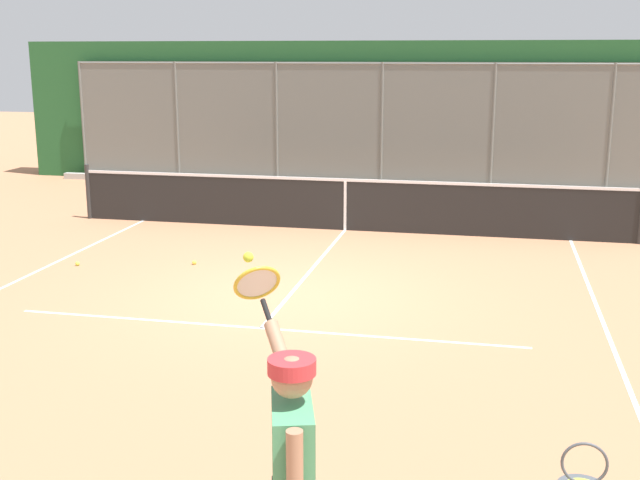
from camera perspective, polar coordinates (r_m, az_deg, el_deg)
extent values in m
plane|color=#B27551|center=(10.80, -2.20, -3.97)|extent=(60.00, 60.00, 0.00)
cube|color=white|center=(9.56, -4.21, -6.29)|extent=(6.24, 0.05, 0.01)
cube|color=white|center=(9.79, 19.96, -6.62)|extent=(0.05, 10.03, 0.01)
cube|color=white|center=(12.11, -0.56, -2.04)|extent=(0.05, 5.52, 0.01)
cylinder|color=slate|center=(19.17, 20.02, 7.35)|extent=(0.07, 0.07, 2.98)
cylinder|color=slate|center=(18.99, 12.23, 7.79)|extent=(0.07, 0.07, 2.98)
cylinder|color=slate|center=(19.16, 4.43, 8.10)|extent=(0.07, 0.07, 2.98)
cylinder|color=slate|center=(19.68, -3.11, 8.25)|extent=(0.07, 0.07, 2.98)
cylinder|color=slate|center=(20.50, -10.16, 8.27)|extent=(0.07, 0.07, 2.98)
cylinder|color=slate|center=(21.61, -16.57, 8.17)|extent=(0.07, 0.07, 2.98)
cylinder|color=slate|center=(19.09, 4.50, 12.44)|extent=(15.48, 0.05, 0.05)
cube|color=slate|center=(19.16, 4.43, 8.10)|extent=(15.48, 0.02, 2.98)
cube|color=#235B2D|center=(19.79, 4.70, 8.96)|extent=(18.48, 0.90, 3.47)
cube|color=#ADADA8|center=(19.17, 4.28, 3.83)|extent=(16.48, 0.18, 0.15)
cylinder|color=#2D2D2D|center=(16.33, -16.21, 3.34)|extent=(0.09, 0.09, 1.07)
cube|color=black|center=(14.65, 1.81, 2.45)|extent=(10.18, 0.02, 0.91)
cube|color=white|center=(14.56, 1.83, 4.31)|extent=(10.18, 0.04, 0.05)
cube|color=white|center=(14.65, 1.81, 2.45)|extent=(0.05, 0.04, 0.91)
cube|color=#4C9E6B|center=(4.30, -1.97, -15.07)|extent=(0.34, 0.52, 0.57)
cylinder|color=#A87A5B|center=(4.03, -1.81, -16.78)|extent=(0.08, 0.08, 0.52)
cylinder|color=#A87A5B|center=(4.54, -2.86, -7.97)|extent=(0.28, 0.37, 0.29)
sphere|color=#A87A5B|center=(4.11, -2.02, -9.76)|extent=(0.22, 0.22, 0.22)
cylinder|color=red|center=(4.09, -2.02, -8.99)|extent=(0.31, 0.31, 0.08)
cube|color=red|center=(4.21, -2.08, -8.79)|extent=(0.23, 0.24, 0.02)
cylinder|color=black|center=(4.71, -3.83, -5.14)|extent=(0.12, 0.16, 0.13)
torus|color=gold|center=(4.84, -4.52, -3.09)|extent=(0.35, 0.31, 0.26)
cylinder|color=silver|center=(4.84, -4.52, -3.09)|extent=(0.28, 0.25, 0.21)
sphere|color=#CCDB33|center=(4.98, -5.14, -1.23)|extent=(0.07, 0.07, 0.07)
sphere|color=#D6E042|center=(12.49, -8.96, -1.59)|extent=(0.07, 0.07, 0.07)
sphere|color=#D6E042|center=(12.82, -16.93, -1.62)|extent=(0.07, 0.07, 0.07)
torus|color=#4C5156|center=(5.46, 18.36, -14.91)|extent=(0.29, 0.02, 0.29)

